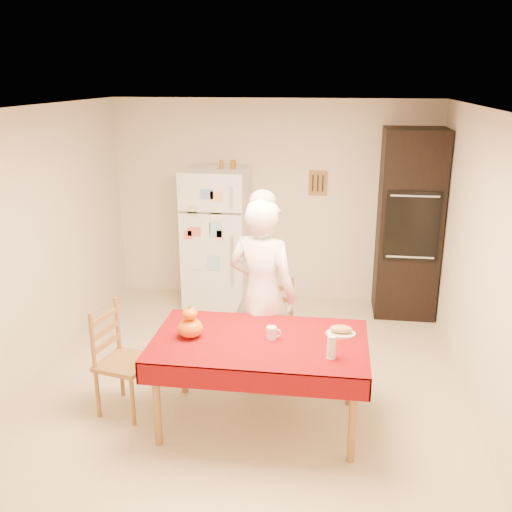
% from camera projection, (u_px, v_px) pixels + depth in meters
% --- Properties ---
extents(floor, '(4.50, 4.50, 0.00)m').
position_uv_depth(floor, '(245.00, 382.00, 5.37)').
color(floor, '#C4B18E').
rests_on(floor, ground).
extents(room_shell, '(4.02, 4.52, 2.51)m').
position_uv_depth(room_shell, '(244.00, 214.00, 4.88)').
color(room_shell, beige).
rests_on(room_shell, ground).
extents(refrigerator, '(0.75, 0.74, 1.70)m').
position_uv_depth(refrigerator, '(217.00, 238.00, 6.97)').
color(refrigerator, white).
rests_on(refrigerator, floor).
extents(oven_cabinet, '(0.70, 0.62, 2.20)m').
position_uv_depth(oven_cabinet, '(409.00, 224.00, 6.63)').
color(oven_cabinet, black).
rests_on(oven_cabinet, floor).
extents(dining_table, '(1.70, 1.00, 0.76)m').
position_uv_depth(dining_table, '(260.00, 348.00, 4.52)').
color(dining_table, brown).
rests_on(dining_table, floor).
extents(chair_far, '(0.47, 0.45, 0.95)m').
position_uv_depth(chair_far, '(273.00, 325.00, 5.38)').
color(chair_far, brown).
rests_on(chair_far, floor).
extents(chair_left, '(0.48, 0.50, 0.95)m').
position_uv_depth(chair_left, '(118.00, 355.00, 4.79)').
color(chair_left, brown).
rests_on(chair_left, floor).
extents(seated_woman, '(0.75, 0.60, 1.78)m').
position_uv_depth(seated_woman, '(262.00, 295.00, 5.07)').
color(seated_woman, white).
rests_on(seated_woman, floor).
extents(coffee_mug, '(0.08, 0.08, 0.10)m').
position_uv_depth(coffee_mug, '(272.00, 333.00, 4.51)').
color(coffee_mug, silver).
rests_on(coffee_mug, dining_table).
extents(pumpkin_lower, '(0.20, 0.20, 0.15)m').
position_uv_depth(pumpkin_lower, '(190.00, 328.00, 4.53)').
color(pumpkin_lower, '#EC5A05').
rests_on(pumpkin_lower, dining_table).
extents(pumpkin_upper, '(0.12, 0.12, 0.09)m').
position_uv_depth(pumpkin_upper, '(190.00, 314.00, 4.49)').
color(pumpkin_upper, '#D04F04').
rests_on(pumpkin_upper, pumpkin_lower).
extents(wine_glass, '(0.07, 0.07, 0.18)m').
position_uv_depth(wine_glass, '(331.00, 347.00, 4.19)').
color(wine_glass, white).
rests_on(wine_glass, dining_table).
extents(bread_plate, '(0.24, 0.24, 0.02)m').
position_uv_depth(bread_plate, '(341.00, 334.00, 4.59)').
color(bread_plate, white).
rests_on(bread_plate, dining_table).
extents(bread_loaf, '(0.18, 0.10, 0.06)m').
position_uv_depth(bread_loaf, '(341.00, 329.00, 4.57)').
color(bread_loaf, '#A37750').
rests_on(bread_loaf, bread_plate).
extents(spice_jar_left, '(0.05, 0.05, 0.10)m').
position_uv_depth(spice_jar_left, '(221.00, 164.00, 6.73)').
color(spice_jar_left, '#94631B').
rests_on(spice_jar_left, refrigerator).
extents(spice_jar_mid, '(0.05, 0.05, 0.10)m').
position_uv_depth(spice_jar_mid, '(232.00, 165.00, 6.72)').
color(spice_jar_mid, '#955C1B').
rests_on(spice_jar_mid, refrigerator).
extents(spice_jar_right, '(0.05, 0.05, 0.10)m').
position_uv_depth(spice_jar_right, '(234.00, 165.00, 6.71)').
color(spice_jar_right, brown).
rests_on(spice_jar_right, refrigerator).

